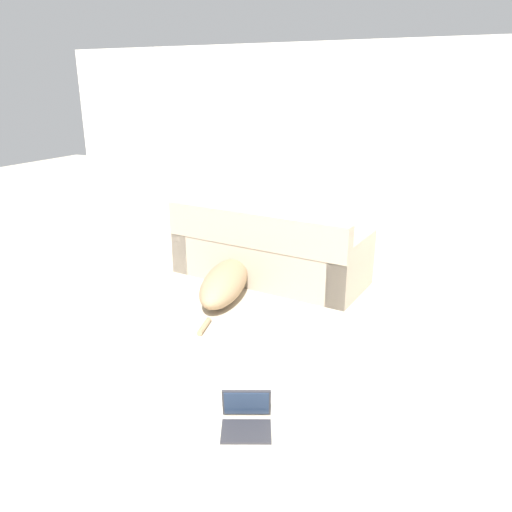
# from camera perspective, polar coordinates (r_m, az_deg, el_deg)

# --- Properties ---
(wall_back) EXTENTS (7.65, 0.06, 2.42)m
(wall_back) POSITION_cam_1_polar(r_m,az_deg,el_deg) (5.50, 11.74, 10.37)
(wall_back) COLOR silver
(wall_back) RESTS_ON ground_plane
(couch) EXTENTS (2.10, 0.99, 0.81)m
(couch) POSITION_cam_1_polar(r_m,az_deg,el_deg) (5.35, 1.45, 0.21)
(couch) COLOR tan
(couch) RESTS_ON ground_plane
(dog) EXTENTS (0.63, 1.52, 0.33)m
(dog) POSITION_cam_1_polar(r_m,az_deg,el_deg) (4.95, -3.43, -2.87)
(dog) COLOR #A38460
(dog) RESTS_ON ground_plane
(laptop_open) EXTENTS (0.40, 0.39, 0.23)m
(laptop_open) POSITION_cam_1_polar(r_m,az_deg,el_deg) (3.24, -1.11, -17.65)
(laptop_open) COLOR #2D2D33
(laptop_open) RESTS_ON ground_plane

